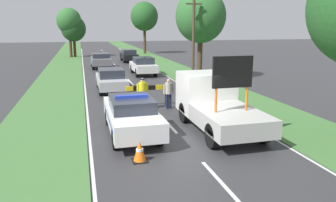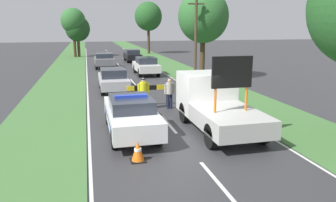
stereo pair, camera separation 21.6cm
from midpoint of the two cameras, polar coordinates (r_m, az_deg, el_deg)
The scene contains 21 objects.
ground_plane at distance 12.70m, azimuth 2.72°, elevation -6.54°, with size 160.00×160.00×0.00m, color #333335.
lane_markings at distance 29.67m, azimuth -7.10°, elevation 4.70°, with size 6.95×69.17×0.01m.
grass_verge_left at distance 31.80m, azimuth -17.24°, elevation 4.79°, with size 3.63×120.00×0.03m.
grass_verge_right at distance 32.94m, azimuth 1.71°, elevation 5.63°, with size 3.63×120.00×0.03m.
police_car at distance 13.07m, azimuth -5.98°, elevation -2.32°, with size 1.83×4.96×1.62m.
work_truck at distance 13.85m, azimuth 8.61°, elevation -0.25°, with size 2.25×5.22×3.17m.
road_barrier at distance 17.53m, azimuth -2.94°, elevation 2.05°, with size 2.41×0.08×1.13m.
police_officer at distance 16.76m, azimuth -3.94°, elevation 1.76°, with size 0.59×0.38×1.65m.
pedestrian_civilian at distance 16.98m, azimuth 0.63°, elevation 1.72°, with size 0.56×0.36×1.57m.
traffic_cone_near_police at distance 10.61m, azimuth -4.69°, elevation -8.69°, with size 0.49×0.49×0.67m.
traffic_cone_centre_front at distance 15.58m, azimuth -2.09°, elevation -1.63°, with size 0.46×0.46×0.63m.
traffic_cone_near_truck at distance 18.65m, azimuth -8.13°, elevation 0.49°, with size 0.36×0.36×0.50m.
queued_car_sedan_silver at distance 22.01m, azimuth -9.25°, elevation 3.76°, with size 1.78×4.51×1.49m.
queued_car_van_white at distance 29.04m, azimuth -3.63°, elevation 6.19°, with size 1.81×4.45×1.54m.
queued_car_suv_grey at distance 34.33m, azimuth -10.86°, elevation 7.03°, with size 1.90×4.13×1.50m.
queued_car_sedan_black at distance 39.98m, azimuth -6.07°, elevation 7.94°, with size 1.70×4.52×1.45m.
roadside_tree_near_left at distance 47.09m, azimuth -15.34°, elevation 12.04°, with size 3.28×3.28×5.56m.
roadside_tree_near_right at distance 46.85m, azimuth -16.06°, elevation 13.22°, with size 3.23×3.23×6.55m.
roadside_tree_mid_right at distance 51.10m, azimuth -3.32°, elevation 14.47°, with size 4.11×4.11×7.75m.
roadside_tree_far_left at distance 26.38m, azimuth 6.41°, elevation 14.40°, with size 3.93×3.93×7.01m.
utility_pole at distance 24.01m, azimuth 5.11°, elevation 10.70°, with size 1.20×0.20×6.36m.
Camera 2 is at (-3.35, -11.49, 4.25)m, focal length 35.00 mm.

